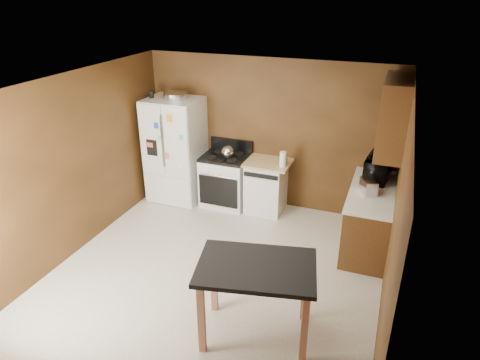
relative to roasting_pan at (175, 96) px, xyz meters
The scene contains 18 objects.
floor 3.06m from the roasting_pan, 51.57° to the right, with size 4.50×4.50×0.00m, color silver.
ceiling 2.52m from the roasting_pan, 51.57° to the right, with size 4.50×4.50×0.00m, color white.
wall_back 1.66m from the roasting_pan, 12.82° to the left, with size 4.20×4.20×0.00m, color brown.
wall_front 4.46m from the roasting_pan, 70.01° to the right, with size 4.20×4.20×0.00m, color brown.
wall_left 2.08m from the roasting_pan, 107.14° to the right, with size 4.50×4.50×0.00m, color brown.
wall_right 4.13m from the roasting_pan, 27.82° to the right, with size 4.50×4.50×0.00m, color brown.
roasting_pan is the anchor object (origin of this frame).
pen_cup 0.41m from the roasting_pan, 167.63° to the right, with size 0.08×0.08×0.11m, color black.
kettle 1.27m from the roasting_pan, ahead, with size 0.21×0.21×0.21m, color silver.
paper_towel 2.07m from the roasting_pan, ahead, with size 0.11×0.11×0.25m, color white.
green_canister 2.09m from the roasting_pan, ahead, with size 0.09×0.09×0.10m, color green.
toaster 3.41m from the roasting_pan, 10.19° to the right, with size 0.17×0.27×0.20m, color silver.
microwave 3.42m from the roasting_pan, ahead, with size 0.59×0.40×0.33m, color black.
refrigerator 0.95m from the roasting_pan, 132.26° to the right, with size 0.90×0.80×1.80m.
gas_range 1.64m from the roasting_pan, ahead, with size 0.76×0.68×1.10m.
dishwasher 2.12m from the roasting_pan, ahead, with size 0.78×0.63×0.89m.
right_cabinets 3.51m from the roasting_pan, ahead, with size 0.63×1.58×2.45m.
island 3.75m from the roasting_pan, 49.21° to the right, with size 1.36×1.05×0.91m.
Camera 1 is at (1.95, -4.24, 3.54)m, focal length 32.00 mm.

